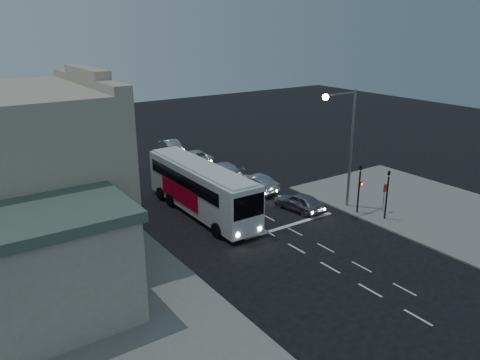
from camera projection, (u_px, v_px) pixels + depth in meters
ground at (286, 243)px, 30.62m from camera, size 120.00×120.00×0.00m
sidewalk_near at (457, 217)px, 34.47m from camera, size 12.00×24.00×0.12m
sidewalk_far at (49, 247)px, 29.86m from camera, size 12.00×50.00×0.12m
road_markings at (271, 221)px, 33.90m from camera, size 8.00×30.55×0.01m
tour_bus at (201, 187)px, 34.84m from camera, size 2.94×12.41×3.80m
car_suv at (299, 202)px, 35.76m from camera, size 2.26×4.31×1.40m
car_sedan_a at (254, 183)px, 39.73m from camera, size 2.48×4.77×1.50m
car_sedan_b at (222, 170)px, 43.51m from camera, size 2.12×5.00×1.44m
car_sedan_c at (194, 156)px, 48.08m from camera, size 2.34×4.87×1.34m
car_extra at (169, 146)px, 52.08m from camera, size 1.99×4.56×1.46m
traffic_signal_main at (360, 183)px, 34.55m from camera, size 0.25×0.35×4.10m
traffic_signal_side at (388, 189)px, 33.38m from camera, size 0.18×0.15×4.10m
regulatory_sign at (385, 193)px, 34.93m from camera, size 0.45×0.12×2.20m
streetlight at (346, 136)px, 34.47m from camera, size 3.32×0.44×9.00m
main_building at (21, 174)px, 27.73m from camera, size 10.12×12.00×11.00m
low_building_south at (53, 267)px, 21.48m from camera, size 7.40×5.40×5.70m
low_building_north at (1, 157)px, 37.90m from camera, size 9.40×9.40×6.50m
street_tree at (84, 147)px, 36.51m from camera, size 4.00×4.00×6.20m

